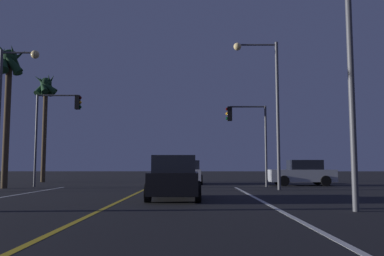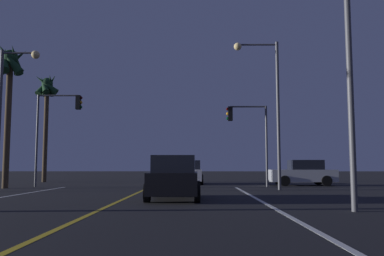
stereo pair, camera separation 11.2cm
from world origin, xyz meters
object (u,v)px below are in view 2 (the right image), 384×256
object	(u,v)px
car_lead_same_lane	(174,178)
palm_tree_left_far	(47,95)
traffic_light_near_right	(247,127)
traffic_light_near_left	(58,119)
palm_tree_left_mid	(10,72)
street_lamp_right_near	(326,47)
street_lamp_left_mid	(9,100)
street_lamp_right_far	(268,95)
car_ahead_far	(189,173)
car_crossing_side	(303,173)

from	to	relation	value
car_lead_same_lane	palm_tree_left_far	distance (m)	21.58
traffic_light_near_right	traffic_light_near_left	bearing A→B (deg)	0.00
car_lead_same_lane	palm_tree_left_mid	bearing A→B (deg)	52.90
car_lead_same_lane	traffic_light_near_right	xyz separation A→B (m)	(4.06, 9.65, 2.97)
street_lamp_right_near	street_lamp_left_mid	distance (m)	16.38
car_lead_same_lane	street_lamp_left_mid	xyz separation A→B (m)	(-8.92, 4.91, 3.92)
traffic_light_near_right	palm_tree_left_far	xyz separation A→B (m)	(-15.62, 7.41, 3.40)
street_lamp_right_near	street_lamp_right_far	world-z (taller)	street_lamp_right_far
car_ahead_far	traffic_light_near_right	distance (m)	6.21
car_lead_same_lane	traffic_light_near_right	distance (m)	10.89
traffic_light_near_left	palm_tree_left_mid	bearing A→B (deg)	-142.58
street_lamp_right_near	car_crossing_side	bearing A→B (deg)	-101.80
car_lead_same_lane	traffic_light_near_left	size ratio (longest dim) A/B	0.73
traffic_light_near_right	traffic_light_near_left	distance (m)	12.06
car_ahead_far	car_crossing_side	xyz separation A→B (m)	(7.68, -2.14, 0.00)
car_lead_same_lane	street_lamp_right_far	bearing A→B (deg)	-36.96
car_lead_same_lane	car_crossing_side	distance (m)	13.99
traffic_light_near_left	palm_tree_left_far	xyz separation A→B (m)	(-3.58, 7.41, 2.88)
car_ahead_far	traffic_light_near_right	size ratio (longest dim) A/B	0.84
street_lamp_right_far	car_crossing_side	bearing A→B (deg)	-122.05
street_lamp_right_near	car_ahead_far	bearing A→B (deg)	-76.00
car_crossing_side	street_lamp_right_near	xyz separation A→B (m)	(-3.26, -15.60, 4.01)
street_lamp_left_mid	street_lamp_right_far	distance (m)	13.85
street_lamp_right_near	palm_tree_left_mid	xyz separation A→B (m)	(-15.10, 11.95, 2.07)
traffic_light_near_right	street_lamp_right_near	world-z (taller)	street_lamp_right_near
street_lamp_right_near	street_lamp_left_mid	bearing A→B (deg)	-33.46
traffic_light_near_right	palm_tree_left_far	bearing A→B (deg)	-25.39
street_lamp_right_far	palm_tree_left_mid	world-z (taller)	palm_tree_left_mid
car_crossing_side	palm_tree_left_far	size ratio (longest dim) A/B	0.48
car_ahead_far	street_lamp_right_near	size ratio (longest dim) A/B	0.57
street_lamp_right_far	car_ahead_far	bearing A→B (deg)	-57.84
car_ahead_far	car_crossing_side	size ratio (longest dim) A/B	1.00
car_ahead_far	palm_tree_left_mid	size ratio (longest dim) A/B	0.50
street_lamp_right_near	street_lamp_right_far	xyz separation A→B (m)	(0.10, 10.55, 0.42)
car_crossing_side	palm_tree_left_mid	distance (m)	19.68
palm_tree_left_mid	street_lamp_right_near	bearing A→B (deg)	-38.36
car_ahead_far	street_lamp_right_near	xyz separation A→B (m)	(4.42, -17.74, 4.01)
car_crossing_side	traffic_light_near_right	size ratio (longest dim) A/B	0.84
street_lamp_left_mid	palm_tree_left_mid	xyz separation A→B (m)	(-1.44, 2.93, 2.17)
palm_tree_left_far	traffic_light_near_right	bearing A→B (deg)	-25.39
traffic_light_near_right	palm_tree_left_mid	xyz separation A→B (m)	(-14.43, -1.82, 3.12)
street_lamp_right_far	palm_tree_left_mid	bearing A→B (deg)	-5.28
car_crossing_side	traffic_light_near_right	distance (m)	5.25
car_crossing_side	car_lead_same_lane	bearing A→B (deg)	55.13
car_ahead_far	car_crossing_side	world-z (taller)	same
car_crossing_side	street_lamp_right_near	size ratio (longest dim) A/B	0.57
car_lead_same_lane	street_lamp_right_near	bearing A→B (deg)	-130.99
car_crossing_side	traffic_light_near_left	bearing A→B (deg)	6.51
car_ahead_far	car_lead_same_lane	distance (m)	13.62
car_crossing_side	street_lamp_right_far	world-z (taller)	street_lamp_right_far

